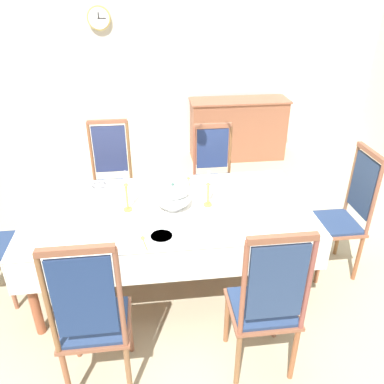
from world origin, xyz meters
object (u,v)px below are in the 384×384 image
chair_south_a (92,318)px  soup_tureen (173,196)px  dining_table (169,216)px  chair_north_b (214,174)px  candlestick_west (127,195)px  candlestick_east (208,192)px  sideboard (238,129)px  chair_south_b (267,303)px  mounted_clock (99,18)px  bowl_far_left (100,187)px  spoon_secondary (143,240)px  bowl_near_left (178,180)px  spoon_primary (189,179)px  chair_head_east (344,213)px  chair_north_a (112,177)px  bowl_near_right (162,238)px

chair_south_a → soup_tureen: (0.58, 0.99, 0.26)m
dining_table → chair_north_b: size_ratio=2.08×
candlestick_west → chair_north_b: bearing=47.9°
candlestick_east → sideboard: bearing=71.7°
soup_tureen → candlestick_east: candlestick_east is taller
chair_south_b → candlestick_east: 1.05m
soup_tureen → mounted_clock: mounted_clock is taller
chair_north_b → bowl_far_left: chair_north_b is taller
dining_table → chair_south_b: bearing=-60.6°
chair_north_b → bowl_far_left: 1.30m
spoon_secondary → bowl_near_left: bearing=58.3°
candlestick_east → spoon_primary: size_ratio=1.77×
spoon_primary → mounted_clock: mounted_clock is taller
spoon_secondary → chair_south_b: bearing=-47.4°
chair_south_a → bowl_far_left: (-0.06, 1.39, 0.17)m
chair_head_east → mounted_clock: mounted_clock is taller
chair_south_a → chair_north_b: chair_south_a is taller
chair_south_b → candlestick_west: 1.36m
candlestick_east → candlestick_west: bearing=180.0°
chair_south_a → candlestick_east: 1.34m
chair_south_b → bowl_far_left: 1.81m
candlestick_west → candlestick_east: (0.66, 0.00, -0.02)m
chair_north_a → chair_north_b: chair_north_a is taller
chair_south_b → mounted_clock: (-1.24, 3.94, 1.37)m
chair_south_a → sideboard: 4.09m
spoon_secondary → soup_tureen: bearing=48.3°
soup_tureen → sideboard: soup_tureen is taller
spoon_primary → spoon_secondary: same height
soup_tureen → bowl_near_right: (-0.12, -0.46, -0.08)m
mounted_clock → chair_south_b: bearing=-72.6°
bowl_near_left → spoon_secondary: 0.96m
soup_tureen → mounted_clock: size_ratio=0.94×
chair_north_b → bowl_far_left: (-1.14, -0.57, 0.22)m
dining_table → chair_north_b: bearing=60.5°
dining_table → chair_head_east: (1.56, 0.00, -0.09)m
sideboard → bowl_near_left: bearing=63.8°
candlestick_east → bowl_near_left: 0.52m
chair_south_b → candlestick_west: bearing=131.9°
chair_south_a → bowl_near_right: bearing=49.2°
dining_table → chair_north_a: chair_north_a is taller
chair_head_east → sideboard: bearing=7.0°
chair_south_b → bowl_near_right: 0.84m
chair_south_a → chair_north_a: 1.97m
chair_south_a → chair_south_b: (1.09, 0.00, -0.01)m
bowl_near_left → chair_head_east: bearing=-17.9°
chair_south_b → spoon_secondary: (-0.76, 0.55, 0.16)m
dining_table → sideboard: size_ratio=1.59×
bowl_near_right → spoon_primary: bowl_near_right is taller
spoon_primary → dining_table: bearing=-111.0°
soup_tureen → spoon_primary: soup_tureen is taller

